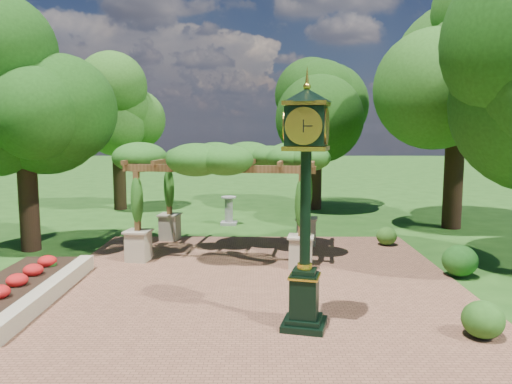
{
  "coord_description": "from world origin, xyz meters",
  "views": [
    {
      "loc": [
        0.04,
        -10.2,
        3.82
      ],
      "look_at": [
        0.0,
        2.5,
        2.2
      ],
      "focal_mm": 35.0,
      "sensor_mm": 36.0,
      "label": 1
    }
  ],
  "objects": [
    {
      "name": "ground",
      "position": [
        0.0,
        0.0,
        0.0
      ],
      "size": [
        120.0,
        120.0,
        0.0
      ],
      "primitive_type": "plane",
      "color": "#1E4714",
      "rests_on": "ground"
    },
    {
      "name": "brick_plaza",
      "position": [
        0.0,
        1.0,
        0.02
      ],
      "size": [
        10.0,
        12.0,
        0.04
      ],
      "primitive_type": "cube",
      "color": "brown",
      "rests_on": "ground"
    },
    {
      "name": "border_wall",
      "position": [
        -4.6,
        0.5,
        0.2
      ],
      "size": [
        0.35,
        5.0,
        0.4
      ],
      "primitive_type": "cube",
      "color": "#C6B793",
      "rests_on": "ground"
    },
    {
      "name": "flower_bed",
      "position": [
        -5.5,
        0.5,
        0.18
      ],
      "size": [
        1.5,
        5.0,
        0.36
      ],
      "primitive_type": "cube",
      "color": "red",
      "rests_on": "ground"
    },
    {
      "name": "pedestal_clock",
      "position": [
        0.93,
        -1.06,
        2.75
      ],
      "size": [
        1.09,
        1.09,
        4.6
      ],
      "rotation": [
        0.0,
        0.0,
        -0.24
      ],
      "color": "black",
      "rests_on": "brick_plaza"
    },
    {
      "name": "pergola",
      "position": [
        -0.87,
        4.82,
        2.8
      ],
      "size": [
        5.85,
        4.16,
        3.4
      ],
      "rotation": [
        0.0,
        0.0,
        -0.15
      ],
      "color": "tan",
      "rests_on": "brick_plaza"
    },
    {
      "name": "sundial",
      "position": [
        -1.11,
        9.43,
        0.5
      ],
      "size": [
        0.65,
        0.65,
        1.14
      ],
      "rotation": [
        0.0,
        0.0,
        -0.04
      ],
      "color": "gray",
      "rests_on": "ground"
    },
    {
      "name": "shrub_front",
      "position": [
        4.14,
        -1.51,
        0.38
      ],
      "size": [
        0.84,
        0.84,
        0.68
      ],
      "primitive_type": "ellipsoid",
      "rotation": [
        0.0,
        0.0,
        -0.12
      ],
      "color": "#265518",
      "rests_on": "brick_plaza"
    },
    {
      "name": "shrub_mid",
      "position": [
        5.26,
        2.33,
        0.44
      ],
      "size": [
        1.18,
        1.18,
        0.8
      ],
      "primitive_type": "ellipsoid",
      "rotation": [
        0.0,
        0.0,
        0.42
      ],
      "color": "#1E5517",
      "rests_on": "brick_plaza"
    },
    {
      "name": "shrub_back",
      "position": [
        4.25,
        5.76,
        0.34
      ],
      "size": [
        0.81,
        0.81,
        0.59
      ],
      "primitive_type": "ellipsoid",
      "rotation": [
        0.0,
        0.0,
        0.28
      ],
      "color": "#30611C",
      "rests_on": "brick_plaza"
    },
    {
      "name": "tree_west_near",
      "position": [
        -7.11,
        5.16,
        4.96
      ],
      "size": [
        3.49,
        3.49,
        7.24
      ],
      "color": "black",
      "rests_on": "ground"
    },
    {
      "name": "tree_west_far",
      "position": [
        -6.5,
        13.25,
        4.83
      ],
      "size": [
        3.35,
        3.35,
        7.06
      ],
      "color": "black",
      "rests_on": "ground"
    },
    {
      "name": "tree_north",
      "position": [
        2.79,
        13.33,
        4.46
      ],
      "size": [
        3.77,
        3.77,
        6.49
      ],
      "color": "#301D13",
      "rests_on": "ground"
    },
    {
      "name": "tree_east_far",
      "position": [
        7.53,
        8.79,
        6.6
      ],
      "size": [
        4.88,
        4.88,
        9.61
      ],
      "color": "black",
      "rests_on": "ground"
    }
  ]
}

